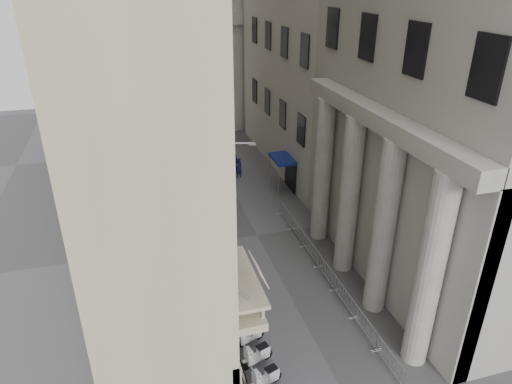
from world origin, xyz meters
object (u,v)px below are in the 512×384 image
security_tent (196,176)px  pedestrian_b (234,163)px  pedestrian_a (239,168)px  street_lamp (224,187)px  info_kiosk (192,211)px

security_tent → pedestrian_b: size_ratio=2.47×
pedestrian_a → pedestrian_b: size_ratio=1.13×
street_lamp → info_kiosk: (-1.75, 3.87, -3.57)m
pedestrian_a → pedestrian_b: bearing=-107.9°
pedestrian_a → pedestrian_b: pedestrian_a is taller
security_tent → pedestrian_a: bearing=47.8°
info_kiosk → pedestrian_a: bearing=34.7°
pedestrian_b → street_lamp: bearing=105.4°
security_tent → info_kiosk: 2.87m
security_tent → pedestrian_b: (4.61, 6.72, -2.01)m
info_kiosk → security_tent: bearing=50.9°
security_tent → pedestrian_a: 7.13m
pedestrian_b → info_kiosk: bearing=89.7°
pedestrian_a → pedestrian_b: (-0.00, 1.63, -0.11)m
security_tent → pedestrian_b: security_tent is taller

